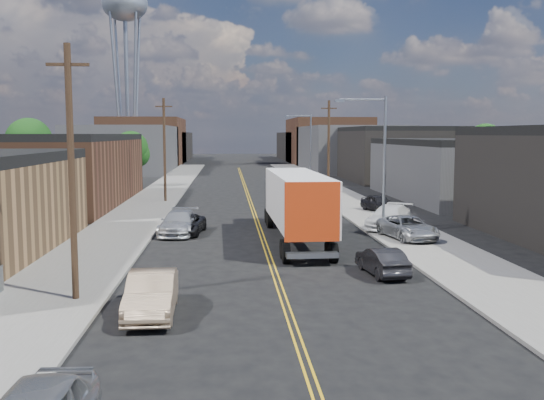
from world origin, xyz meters
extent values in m
plane|color=black|center=(0.00, 60.00, 0.00)|extent=(260.00, 260.00, 0.00)
cube|color=gold|center=(0.00, 45.00, 0.01)|extent=(0.32, 120.00, 0.01)
cube|color=slate|center=(-9.50, 45.00, 0.07)|extent=(5.00, 140.00, 0.15)
cube|color=slate|center=(9.50, 45.00, 0.07)|extent=(5.00, 140.00, 0.15)
cube|color=#553322|center=(-18.00, 44.00, 3.00)|extent=(12.00, 26.00, 6.00)
cube|color=black|center=(-18.00, 44.00, 6.30)|extent=(12.00, 26.00, 0.60)
cube|color=navy|center=(15.20, 20.00, 3.60)|extent=(0.30, 20.00, 0.80)
cube|color=#363638|center=(22.00, 46.00, 2.75)|extent=(14.00, 24.00, 5.50)
cube|color=black|center=(22.00, 46.00, 5.80)|extent=(14.00, 24.00, 0.60)
cube|color=black|center=(22.00, 72.00, 3.50)|extent=(14.00, 22.00, 7.00)
cube|color=black|center=(22.00, 72.00, 7.30)|extent=(14.00, 22.00, 0.60)
cube|color=#363638|center=(-20.00, 95.00, 4.00)|extent=(16.00, 30.00, 8.00)
cube|color=#363638|center=(20.00, 95.00, 4.00)|extent=(16.00, 30.00, 8.00)
cube|color=#553322|center=(-20.00, 120.00, 5.00)|extent=(16.00, 26.00, 10.00)
cube|color=#553322|center=(20.00, 120.00, 5.00)|extent=(16.00, 26.00, 10.00)
cube|color=black|center=(-20.00, 140.00, 3.50)|extent=(16.00, 40.00, 7.00)
cube|color=black|center=(20.00, 140.00, 3.50)|extent=(16.00, 40.00, 7.00)
cylinder|color=gray|center=(-22.00, 110.00, 15.00)|extent=(0.80, 0.80, 30.00)
cylinder|color=gray|center=(-23.76, 108.24, 15.00)|extent=(1.94, 1.94, 29.98)
cylinder|color=gray|center=(-20.24, 108.24, 15.00)|extent=(1.94, 1.94, 29.98)
cylinder|color=gray|center=(-23.76, 111.76, 15.00)|extent=(1.94, 1.94, 29.98)
cylinder|color=gray|center=(-20.24, 111.76, 15.00)|extent=(1.94, 1.94, 29.98)
ellipsoid|color=#9EA8B2|center=(-22.00, 110.00, 32.00)|extent=(9.00, 9.00, 6.75)
cylinder|color=gray|center=(8.00, 25.00, 4.50)|extent=(0.18, 0.18, 9.00)
cylinder|color=gray|center=(6.50, 25.00, 8.80)|extent=(3.00, 0.12, 0.12)
cube|color=gray|center=(5.00, 25.00, 8.70)|extent=(0.60, 0.25, 0.18)
cylinder|color=gray|center=(8.00, 60.00, 4.50)|extent=(0.18, 0.18, 9.00)
cylinder|color=gray|center=(6.50, 60.00, 8.80)|extent=(3.00, 0.12, 0.12)
cube|color=gray|center=(5.00, 60.00, 8.70)|extent=(0.60, 0.25, 0.18)
cylinder|color=black|center=(-8.20, 10.00, 5.00)|extent=(0.26, 0.26, 10.00)
cube|color=black|center=(-8.20, 10.00, 9.20)|extent=(1.60, 0.12, 0.12)
cylinder|color=black|center=(-8.20, 45.00, 5.00)|extent=(0.26, 0.26, 10.00)
cube|color=black|center=(-8.20, 45.00, 9.20)|extent=(1.60, 0.12, 0.12)
cylinder|color=black|center=(8.20, 48.00, 5.00)|extent=(0.26, 0.26, 10.00)
cube|color=black|center=(8.20, 48.00, 9.20)|extent=(1.60, 0.12, 0.12)
cylinder|color=black|center=(-24.00, 55.00, 2.25)|extent=(0.36, 0.36, 4.50)
sphere|color=#0F370F|center=(-24.00, 55.00, 5.85)|extent=(5.04, 5.04, 5.04)
sphere|color=#0F370F|center=(-23.40, 55.30, 4.95)|extent=(3.96, 3.96, 3.96)
sphere|color=#0F370F|center=(-24.50, 54.60, 5.22)|extent=(3.60, 3.60, 3.60)
cylinder|color=black|center=(-14.00, 62.00, 1.88)|extent=(0.36, 0.36, 3.75)
sphere|color=#0F370F|center=(-14.00, 62.00, 4.88)|extent=(4.20, 4.20, 4.20)
sphere|color=#0F370F|center=(-13.40, 62.30, 4.12)|extent=(3.30, 3.30, 3.30)
sphere|color=#0F370F|center=(-14.50, 61.60, 4.35)|extent=(3.00, 3.00, 3.00)
cylinder|color=black|center=(30.00, 60.00, 2.12)|extent=(0.36, 0.36, 4.25)
sphere|color=#0F370F|center=(30.00, 60.00, 5.53)|extent=(4.76, 4.76, 4.76)
sphere|color=#0F370F|center=(30.60, 60.30, 4.68)|extent=(3.74, 3.74, 3.74)
sphere|color=#0F370F|center=(29.50, 59.60, 4.93)|extent=(3.40, 3.40, 3.40)
cube|color=white|center=(1.97, 22.05, 2.75)|extent=(2.99, 12.74, 2.96)
cube|color=#AA2C0D|center=(1.97, 15.71, 2.75)|extent=(2.77, 0.17, 2.98)
cube|color=gray|center=(1.97, 15.71, 0.58)|extent=(2.62, 0.65, 0.25)
cube|color=black|center=(1.97, 29.88, 1.64)|extent=(2.71, 3.43, 3.28)
cylinder|color=black|center=(1.97, 17.11, 0.53)|extent=(2.77, 1.11, 1.06)
cylinder|color=black|center=(1.97, 29.88, 0.53)|extent=(2.66, 1.11, 1.06)
imported|color=#997F64|center=(-5.00, 8.00, 0.79)|extent=(1.81, 4.85, 1.58)
imported|color=black|center=(-5.00, 26.00, 0.66)|extent=(2.75, 4.96, 1.31)
imported|color=silver|center=(-5.40, 26.00, 0.78)|extent=(2.70, 5.58, 1.56)
imported|color=black|center=(5.00, 13.69, 0.65)|extent=(1.81, 4.08, 1.30)
imported|color=#A4A6A9|center=(8.89, 22.50, 0.85)|extent=(3.18, 5.35, 1.39)
imported|color=silver|center=(8.86, 26.63, 0.93)|extent=(4.75, 5.73, 1.57)
imported|color=black|center=(10.44, 35.80, 0.84)|extent=(2.73, 4.34, 1.38)
imported|color=black|center=(4.50, 42.00, 0.74)|extent=(2.91, 5.53, 1.48)
camera|label=1|loc=(-2.22, -13.78, 6.59)|focal=40.00mm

